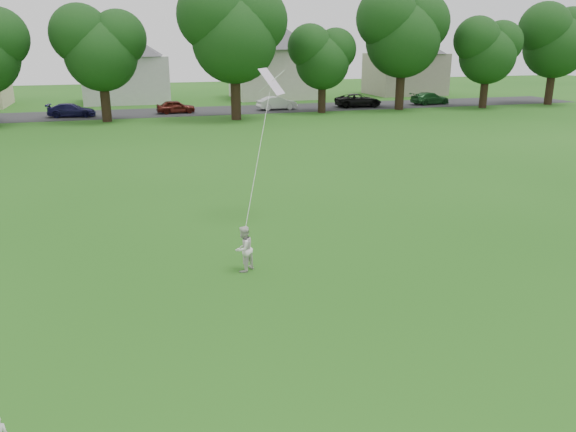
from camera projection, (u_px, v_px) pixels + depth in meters
name	position (u px, v px, depth m)	size (l,w,h in m)	color
ground	(196.00, 368.00, 10.99)	(160.00, 160.00, 0.00)	#1C5012
street	(131.00, 113.00, 49.38)	(90.00, 7.00, 0.01)	#2D2D30
older_boy	(244.00, 249.00, 15.44)	(0.63, 0.49, 1.30)	silver
kite	(259.00, 152.00, 17.10)	(1.61, 2.89, 6.28)	silver
tree_row	(189.00, 36.00, 43.57)	(83.59, 9.82, 11.06)	black
parked_cars	(164.00, 107.00, 49.08)	(63.19, 2.22, 1.24)	black
house_row	(105.00, 55.00, 56.59)	(76.88, 13.93, 9.81)	white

